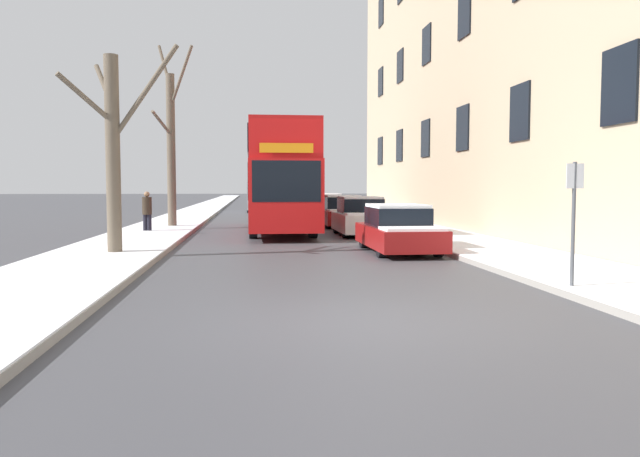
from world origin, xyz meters
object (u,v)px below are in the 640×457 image
Objects in this scene: parked_car_2 at (342,213)px; parked_car_3 at (327,208)px; parked_car_4 at (316,205)px; pedestrian_left_sidewalk at (147,211)px; street_sign_post at (574,218)px; bare_tree_left_1 at (171,145)px; bare_tree_left_0 at (113,147)px; oncoming_van at (260,196)px; double_decker_bus at (279,174)px; parked_car_0 at (398,230)px; parked_car_1 at (361,218)px.

parked_car_3 is at bearing 90.00° from parked_car_2.
pedestrian_left_sidewalk is at bearing -117.93° from parked_car_4.
parked_car_2 is 18.94m from street_sign_post.
parked_car_3 reaches higher than parked_car_2.
bare_tree_left_1 is 3.54× the size of street_sign_post.
bare_tree_left_0 is 2.44× the size of street_sign_post.
oncoming_van is 22.40m from pedestrian_left_sidewalk.
bare_tree_left_1 is 0.73× the size of double_decker_bus.
bare_tree_left_0 is at bearing -176.43° from parked_car_0.
oncoming_van is 2.12× the size of street_sign_post.
parked_car_0 is (7.87, -10.88, -3.15)m from bare_tree_left_1.
bare_tree_left_1 reaches higher than oncoming_van.
parked_car_2 is 12.29m from parked_car_4.
street_sign_post is at bearing -85.79° from parked_car_2.
oncoming_van reaches higher than parked_car_2.
parked_car_3 is at bearing 66.02° from bare_tree_left_0.
parked_car_1 is 0.95× the size of parked_car_3.
bare_tree_left_0 is 25.60m from parked_car_4.
double_decker_bus is 9.45m from parked_car_0.
oncoming_van reaches higher than parked_car_0.
parked_car_3 is (7.99, 17.96, -2.29)m from bare_tree_left_0.
parked_car_3 is 0.83× the size of oncoming_van.
parked_car_3 is at bearing 61.61° from pedestrian_left_sidewalk.
double_decker_bus is (4.87, 9.24, -0.54)m from bare_tree_left_0.
bare_tree_left_0 is 1.28× the size of parked_car_0.
bare_tree_left_1 reaches higher than parked_car_0.
parked_car_4 is 18.09m from pedestrian_left_sidewalk.
parked_car_3 is (0.00, 11.11, 0.00)m from parked_car_1.
parked_car_1 is 2.30× the size of pedestrian_left_sidewalk.
double_decker_bus is 2.57× the size of parked_car_0.
parked_car_0 is at bearing -54.11° from bare_tree_left_1.
parked_car_2 reaches higher than parked_car_0.
bare_tree_left_0 is 8.49m from pedestrian_left_sidewalk.
parked_car_4 is 31.20m from street_sign_post.
double_decker_bus is 2.76× the size of parked_car_3.
double_decker_bus reaches higher than parked_car_3.
parked_car_0 is 11.47m from pedestrian_left_sidewalk.
oncoming_van is at bearing 91.36° from double_decker_bus.
parked_car_1 is at bearing -90.00° from parked_car_2.
parked_car_2 is at bearing 3.91° from bare_tree_left_1.
street_sign_post is (9.38, -6.96, -1.62)m from bare_tree_left_0.
parked_car_2 is at bearing 90.00° from parked_car_0.
parked_car_3 is at bearing 90.00° from parked_car_1.
bare_tree_left_0 is 11.79m from street_sign_post.
parked_car_0 is 1.10× the size of parked_car_2.
oncoming_van is at bearing 101.25° from parked_car_2.
oncoming_van reaches higher than pedestrian_left_sidewalk.
double_decker_bus is 4.47m from parked_car_2.
bare_tree_left_1 reaches higher than parked_car_1.
bare_tree_left_1 is 20.69m from street_sign_post.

